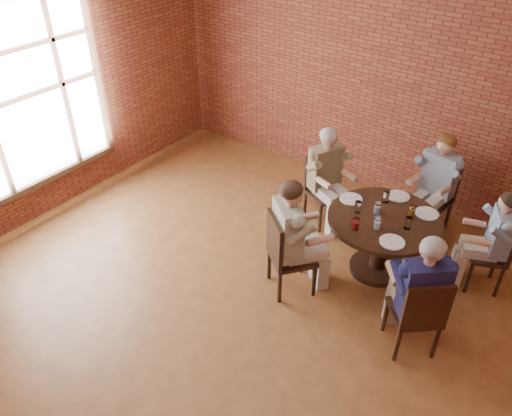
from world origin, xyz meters
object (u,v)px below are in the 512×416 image
Objects in this scene: chair_c at (322,185)px; chair_d at (284,252)px; dining_table at (382,234)px; diner_d at (293,238)px; smartphone at (399,245)px; chair_a at (495,252)px; chair_e at (419,313)px; diner_e at (419,294)px; chair_b at (436,193)px; diner_a at (492,242)px; diner_b at (435,185)px; diner_c at (327,178)px.

chair_c is 1.46m from chair_d.
dining_table is 1.07m from diner_d.
smartphone is (1.03, 0.54, 0.23)m from chair_d.
smartphone is (-0.79, -0.84, 0.27)m from chair_a.
diner_e is (-0.06, 0.07, 0.16)m from chair_e.
smartphone is at bearing -96.48° from chair_c.
chair_c is at bearing -142.64° from chair_b.
diner_e is (1.43, 0.07, 0.15)m from chair_d.
chair_b is (-0.85, 0.76, -0.10)m from diner_a.
diner_a reaches higher than chair_c.
diner_b is 1.49m from smartphone.
diner_b is 2.12m from diner_d.
diner_e is (0.52, -2.03, 0.16)m from chair_b.
diner_d is (-0.85, -2.03, 0.19)m from chair_b.
dining_table is at bearing -90.00° from diner_c.
dining_table is 1.18m from chair_e.
smartphone is (0.97, 0.46, 0.06)m from diner_d.
chair_a is at bearing -29.71° from chair_b.
smartphone is at bearing -76.62° from chair_b.
diner_e is (0.54, -1.95, 0.01)m from diner_b.
dining_table is 1.14m from diner_b.
smartphone is at bearing -75.86° from diner_b.
chair_a reaches higher than dining_table.
diner_b is 1.42× the size of chair_c.
chair_c is 0.69× the size of diner_e.
diner_d reaches higher than chair_a.
diner_e is at bearing -90.00° from chair_e.
diner_b is 2.21m from chair_d.
diner_e reaches higher than diner_b.
chair_a is at bearing -64.02° from diner_c.
diner_a is 1.37m from chair_e.
diner_a is 2.03m from diner_c.
diner_a is at bearing -65.79° from chair_c.
chair_a is 2.28m from chair_d.
chair_d is at bearing -75.94° from diner_a.
smartphone is (-0.46, 0.53, 0.24)m from chair_e.
chair_b is 7.24× the size of smartphone.
chair_d reaches higher than chair_e.
chair_d is 1.44m from diner_e.
chair_c is 1.42m from diner_d.
diner_e is at bearing -66.66° from chair_b.
chair_e reaches higher than chair_b.
dining_table is 1.32× the size of chair_e.
chair_d is 1.18m from smartphone.
chair_b is 0.70× the size of diner_b.
diner_d is at bearing -90.00° from chair_d.
chair_c is 2.24m from diner_e.
diner_b is at bearing -35.15° from diner_c.
chair_a is (1.10, 0.48, -0.05)m from dining_table.
smartphone is at bearing -65.30° from diner_a.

